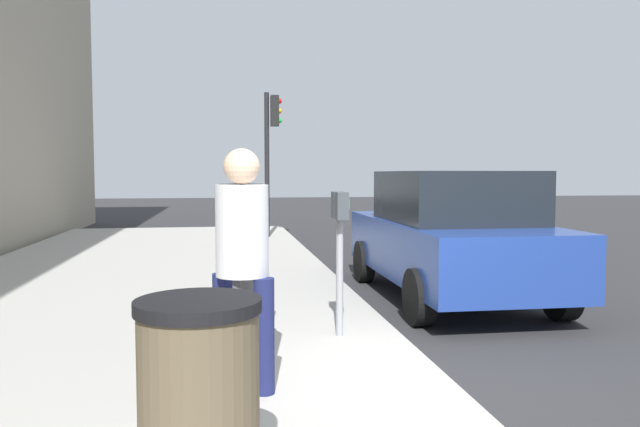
{
  "coord_description": "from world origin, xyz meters",
  "views": [
    {
      "loc": [
        -4.42,
        1.73,
        1.74
      ],
      "look_at": [
        1.29,
        0.82,
        1.36
      ],
      "focal_mm": 34.28,
      "sensor_mm": 36.0,
      "label": 1
    }
  ],
  "objects": [
    {
      "name": "ground_plane",
      "position": [
        0.0,
        0.0,
        0.0
      ],
      "size": [
        80.0,
        80.0,
        0.0
      ],
      "primitive_type": "plane",
      "color": "#2B2B2D",
      "rests_on": "ground"
    },
    {
      "name": "sidewalk_slab",
      "position": [
        0.0,
        3.0,
        0.07
      ],
      "size": [
        28.0,
        6.0,
        0.15
      ],
      "primitive_type": "cube",
      "color": "#A8A59E",
      "rests_on": "ground_plane"
    },
    {
      "name": "parking_meter",
      "position": [
        1.37,
        0.62,
        1.17
      ],
      "size": [
        0.36,
        0.12,
        1.41
      ],
      "color": "gray",
      "rests_on": "sidewalk_slab"
    },
    {
      "name": "pedestrian_at_meter",
      "position": [
        1.01,
        1.57,
        1.19
      ],
      "size": [
        0.52,
        0.38,
        1.76
      ],
      "rotation": [
        0.0,
        0.0,
        -1.28
      ],
      "color": "#47474C",
      "rests_on": "sidewalk_slab"
    },
    {
      "name": "pedestrian_bystander",
      "position": [
        0.03,
        1.6,
        1.19
      ],
      "size": [
        0.4,
        0.44,
        1.77
      ],
      "rotation": [
        0.0,
        0.0,
        -0.7
      ],
      "color": "#191E4C",
      "rests_on": "sidewalk_slab"
    },
    {
      "name": "parked_sedan_near",
      "position": [
        3.57,
        -1.35,
        0.89
      ],
      "size": [
        4.41,
        1.99,
        1.77
      ],
      "color": "navy",
      "rests_on": "ground_plane"
    },
    {
      "name": "traffic_signal",
      "position": [
        10.9,
        0.55,
        2.58
      ],
      "size": [
        0.24,
        0.44,
        3.6
      ],
      "color": "black",
      "rests_on": "sidewalk_slab"
    },
    {
      "name": "trash_bin",
      "position": [
        -1.59,
        1.85,
        0.66
      ],
      "size": [
        0.59,
        0.59,
        1.01
      ],
      "color": "brown",
      "rests_on": "sidewalk_slab"
    }
  ]
}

